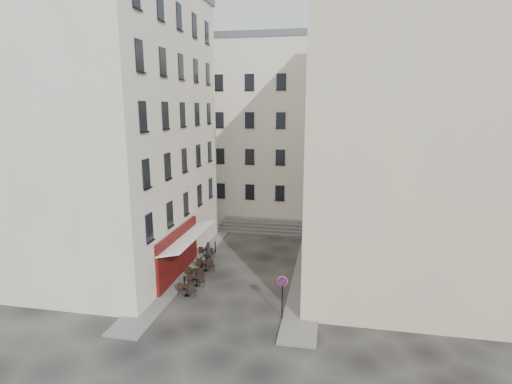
% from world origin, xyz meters
% --- Properties ---
extents(ground, '(90.00, 90.00, 0.00)m').
position_xyz_m(ground, '(0.00, 0.00, 0.00)').
color(ground, black).
rests_on(ground, ground).
extents(sidewalk_left, '(2.00, 22.00, 0.12)m').
position_xyz_m(sidewalk_left, '(-4.50, 4.00, 0.06)').
color(sidewalk_left, slate).
rests_on(sidewalk_left, ground).
extents(sidewalk_right, '(2.00, 18.00, 0.12)m').
position_xyz_m(sidewalk_right, '(4.50, 3.00, 0.06)').
color(sidewalk_right, slate).
rests_on(sidewalk_right, ground).
extents(building_left, '(12.20, 16.20, 20.60)m').
position_xyz_m(building_left, '(-10.50, 3.00, 10.31)').
color(building_left, beige).
rests_on(building_left, ground).
extents(building_right, '(12.20, 14.20, 18.60)m').
position_xyz_m(building_right, '(10.50, 3.50, 9.31)').
color(building_right, beige).
rests_on(building_right, ground).
extents(building_back, '(18.20, 10.20, 18.60)m').
position_xyz_m(building_back, '(-1.00, 19.00, 9.31)').
color(building_back, beige).
rests_on(building_back, ground).
extents(cafe_storefront, '(1.74, 7.30, 3.50)m').
position_xyz_m(cafe_storefront, '(-4.32, 1.00, 1.88)').
color(cafe_storefront, '#45090C').
rests_on(cafe_storefront, ground).
extents(stone_steps, '(9.00, 3.15, 0.80)m').
position_xyz_m(stone_steps, '(0.00, 12.57, 0.40)').
color(stone_steps, '#5B5856').
rests_on(stone_steps, ground).
extents(bollard_near, '(0.12, 0.12, 0.98)m').
position_xyz_m(bollard_near, '(-3.25, -1.00, 0.53)').
color(bollard_near, black).
rests_on(bollard_near, ground).
extents(bollard_mid, '(0.12, 0.12, 0.98)m').
position_xyz_m(bollard_mid, '(-3.25, 2.50, 0.53)').
color(bollard_mid, black).
rests_on(bollard_mid, ground).
extents(bollard_far, '(0.12, 0.12, 0.98)m').
position_xyz_m(bollard_far, '(-3.25, 6.00, 0.53)').
color(bollard_far, black).
rests_on(bollard_far, ground).
extents(no_parking_sign, '(0.58, 0.13, 2.55)m').
position_xyz_m(no_parking_sign, '(3.46, -3.38, 1.80)').
color(no_parking_sign, black).
rests_on(no_parking_sign, ground).
extents(bistro_table_a, '(1.21, 0.57, 0.85)m').
position_xyz_m(bistro_table_a, '(-2.78, -1.76, 0.44)').
color(bistro_table_a, black).
rests_on(bistro_table_a, ground).
extents(bistro_table_b, '(1.19, 0.56, 0.84)m').
position_xyz_m(bistro_table_b, '(-2.68, -0.29, 0.43)').
color(bistro_table_b, black).
rests_on(bistro_table_b, ground).
extents(bistro_table_c, '(1.26, 0.59, 0.89)m').
position_xyz_m(bistro_table_c, '(-3.08, 0.72, 0.45)').
color(bistro_table_c, black).
rests_on(bistro_table_c, ground).
extents(bistro_table_d, '(1.33, 0.62, 0.93)m').
position_xyz_m(bistro_table_d, '(-2.84, 2.25, 0.48)').
color(bistro_table_d, black).
rests_on(bistro_table_d, ground).
extents(bistro_table_e, '(1.23, 0.58, 0.87)m').
position_xyz_m(bistro_table_e, '(-3.60, 4.78, 0.44)').
color(bistro_table_e, black).
rests_on(bistro_table_e, ground).
extents(pedestrian, '(0.60, 0.40, 1.61)m').
position_xyz_m(pedestrian, '(-3.20, 4.00, 0.81)').
color(pedestrian, black).
rests_on(pedestrian, ground).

